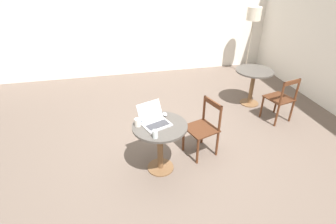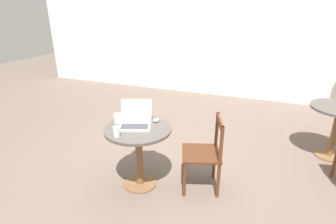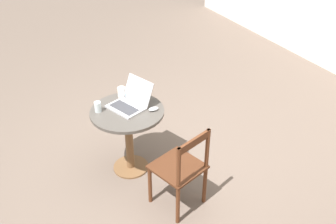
{
  "view_description": "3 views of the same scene",
  "coord_description": "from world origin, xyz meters",
  "px_view_note": "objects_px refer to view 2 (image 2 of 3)",
  "views": [
    {
      "loc": [
        -0.75,
        -3.11,
        2.51
      ],
      "look_at": [
        -0.02,
        0.12,
        0.58
      ],
      "focal_mm": 28.0,
      "sensor_mm": 36.0,
      "label": 1
    },
    {
      "loc": [
        0.94,
        -2.59,
        1.87
      ],
      "look_at": [
        -0.12,
        0.16,
        0.7
      ],
      "focal_mm": 28.0,
      "sensor_mm": 36.0,
      "label": 2
    },
    {
      "loc": [
        2.6,
        -1.37,
        2.6
      ],
      "look_at": [
        -0.11,
        -0.03,
        0.66
      ],
      "focal_mm": 40.0,
      "sensor_mm": 36.0,
      "label": 3
    }
  ],
  "objects_px": {
    "cafe_table_near": "(139,142)",
    "drinking_glass": "(116,132)",
    "chair_near_right": "(205,154)",
    "mug": "(118,118)",
    "laptop": "(135,121)",
    "mouse": "(156,120)"
  },
  "relations": [
    {
      "from": "drinking_glass",
      "to": "chair_near_right",
      "type": "bearing_deg",
      "value": 31.27
    },
    {
      "from": "laptop",
      "to": "drinking_glass",
      "type": "relative_size",
      "value": 4.39
    },
    {
      "from": "chair_near_right",
      "to": "cafe_table_near",
      "type": "bearing_deg",
      "value": -161.69
    },
    {
      "from": "mug",
      "to": "drinking_glass",
      "type": "distance_m",
      "value": 0.34
    },
    {
      "from": "cafe_table_near",
      "to": "laptop",
      "type": "relative_size",
      "value": 1.6
    },
    {
      "from": "drinking_glass",
      "to": "cafe_table_near",
      "type": "bearing_deg",
      "value": 67.63
    },
    {
      "from": "chair_near_right",
      "to": "mouse",
      "type": "height_order",
      "value": "chair_near_right"
    },
    {
      "from": "laptop",
      "to": "mug",
      "type": "relative_size",
      "value": 3.71
    },
    {
      "from": "drinking_glass",
      "to": "mug",
      "type": "bearing_deg",
      "value": 118.95
    },
    {
      "from": "chair_near_right",
      "to": "mug",
      "type": "xyz_separation_m",
      "value": [
        -0.94,
        -0.17,
        0.34
      ]
    },
    {
      "from": "chair_near_right",
      "to": "laptop",
      "type": "xyz_separation_m",
      "value": [
        -0.73,
        -0.17,
        0.34
      ]
    },
    {
      "from": "cafe_table_near",
      "to": "mouse",
      "type": "distance_m",
      "value": 0.31
    },
    {
      "from": "mouse",
      "to": "mug",
      "type": "xyz_separation_m",
      "value": [
        -0.38,
        -0.18,
        0.03
      ]
    },
    {
      "from": "laptop",
      "to": "mug",
      "type": "distance_m",
      "value": 0.21
    },
    {
      "from": "cafe_table_near",
      "to": "mug",
      "type": "bearing_deg",
      "value": 169.68
    },
    {
      "from": "chair_near_right",
      "to": "drinking_glass",
      "type": "bearing_deg",
      "value": -148.73
    },
    {
      "from": "cafe_table_near",
      "to": "drinking_glass",
      "type": "relative_size",
      "value": 7.04
    },
    {
      "from": "laptop",
      "to": "chair_near_right",
      "type": "bearing_deg",
      "value": 13.09
    },
    {
      "from": "chair_near_right",
      "to": "drinking_glass",
      "type": "xyz_separation_m",
      "value": [
        -0.78,
        -0.47,
        0.34
      ]
    },
    {
      "from": "cafe_table_near",
      "to": "drinking_glass",
      "type": "bearing_deg",
      "value": -112.37
    },
    {
      "from": "mug",
      "to": "laptop",
      "type": "bearing_deg",
      "value": 1.34
    },
    {
      "from": "cafe_table_near",
      "to": "drinking_glass",
      "type": "height_order",
      "value": "drinking_glass"
    }
  ]
}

